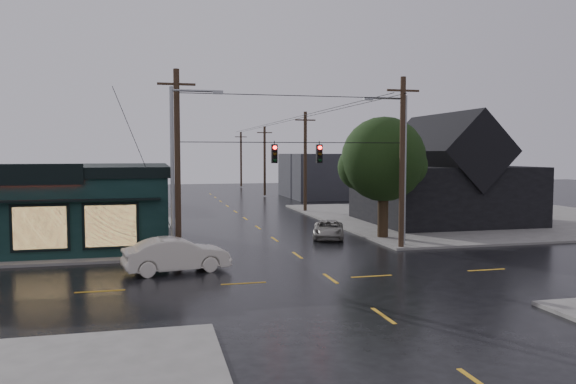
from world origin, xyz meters
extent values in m
plane|color=black|center=(0.00, 0.00, 0.00)|extent=(160.00, 160.00, 0.00)
cube|color=#615F5A|center=(20.00, 20.00, 0.07)|extent=(28.00, 28.00, 0.15)
cube|color=black|center=(-15.00, 13.00, 2.25)|extent=(16.00, 12.00, 4.20)
cube|color=black|center=(-15.00, 13.00, 4.65)|extent=(16.30, 12.30, 0.60)
cube|color=#FF1E14|center=(-15.00, 6.89, 4.60)|extent=(7.00, 0.16, 0.90)
cube|color=black|center=(15.00, 17.00, 2.40)|extent=(12.00, 11.00, 4.50)
cylinder|color=black|center=(7.00, 10.39, 2.10)|extent=(0.70, 0.70, 3.90)
sphere|color=black|center=(7.00, 10.39, 5.31)|extent=(5.58, 5.58, 5.58)
cylinder|color=black|center=(0.00, 6.50, 6.30)|extent=(13.00, 0.04, 0.04)
cube|color=#3B2E2B|center=(-14.00, 40.00, 2.20)|extent=(12.00, 10.00, 4.40)
cube|color=#2C2C32|center=(16.00, 45.00, 2.80)|extent=(14.00, 12.00, 5.60)
imported|color=beige|center=(-6.75, 3.13, 0.83)|extent=(5.26, 2.64, 1.66)
imported|color=gray|center=(3.61, 11.57, 0.59)|extent=(3.21, 4.68, 1.19)
camera|label=1|loc=(-7.82, -24.03, 5.72)|focal=35.00mm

